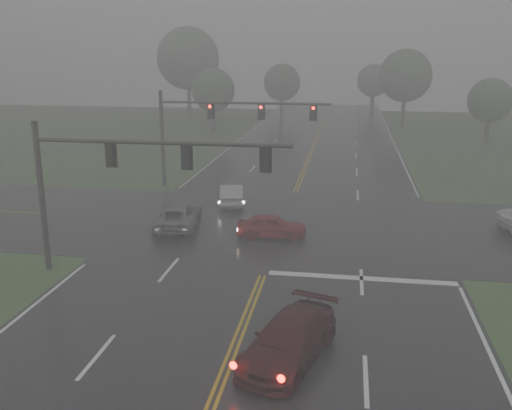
% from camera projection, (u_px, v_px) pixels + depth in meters
% --- Properties ---
extents(main_road, '(18.00, 160.00, 0.02)m').
position_uv_depth(main_road, '(278.00, 236.00, 32.01)').
color(main_road, black).
rests_on(main_road, ground).
extents(cross_street, '(120.00, 14.00, 0.02)m').
position_uv_depth(cross_street, '(283.00, 225.00, 33.92)').
color(cross_street, black).
rests_on(cross_street, ground).
extents(stop_bar, '(8.50, 0.50, 0.01)m').
position_uv_depth(stop_bar, '(361.00, 279.00, 25.99)').
color(stop_bar, white).
rests_on(stop_bar, ground).
extents(sedan_maroon, '(3.49, 5.44, 1.47)m').
position_uv_depth(sedan_maroon, '(289.00, 360.00, 19.20)').
color(sedan_maroon, '#34090D').
rests_on(sedan_maroon, ground).
extents(sedan_red, '(4.01, 1.97, 1.32)m').
position_uv_depth(sedan_red, '(271.00, 238.00, 31.69)').
color(sedan_red, maroon).
rests_on(sedan_red, ground).
extents(sedan_silver, '(2.27, 4.52, 1.42)m').
position_uv_depth(sedan_silver, '(232.00, 205.00, 38.42)').
color(sedan_silver, '#A0A2A8').
rests_on(sedan_silver, ground).
extents(car_grey, '(2.92, 5.23, 1.38)m').
position_uv_depth(car_grey, '(179.00, 228.00, 33.43)').
color(car_grey, '#5A5C62').
rests_on(car_grey, ground).
extents(signal_gantry_near, '(11.69, 0.31, 7.03)m').
position_uv_depth(signal_gantry_near, '(113.00, 170.00, 25.35)').
color(signal_gantry_near, black).
rests_on(signal_gantry_near, ground).
extents(signal_gantry_far, '(12.71, 0.37, 7.21)m').
position_uv_depth(signal_gantry_far, '(213.00, 120.00, 42.00)').
color(signal_gantry_far, black).
rests_on(signal_gantry_far, ground).
extents(tree_nw_a, '(5.40, 5.40, 7.94)m').
position_uv_depth(tree_nw_a, '(213.00, 90.00, 71.30)').
color(tree_nw_a, '#2C221D').
rests_on(tree_nw_a, ground).
extents(tree_ne_a, '(6.98, 6.98, 10.26)m').
position_uv_depth(tree_ne_a, '(406.00, 76.00, 75.60)').
color(tree_ne_a, '#2C221D').
rests_on(tree_ne_a, ground).
extents(tree_n_mid, '(5.52, 5.52, 8.11)m').
position_uv_depth(tree_n_mid, '(282.00, 83.00, 85.48)').
color(tree_n_mid, '#2C221D').
rests_on(tree_n_mid, ground).
extents(tree_e_near, '(4.86, 4.86, 7.14)m').
position_uv_depth(tree_e_near, '(490.00, 101.00, 62.58)').
color(tree_e_near, '#2C221D').
rests_on(tree_e_near, ground).
extents(tree_nw_b, '(9.14, 9.14, 13.43)m').
position_uv_depth(tree_nw_b, '(188.00, 59.00, 83.72)').
color(tree_nw_b, '#2C221D').
rests_on(tree_nw_b, ground).
extents(tree_n_far, '(5.36, 5.36, 7.88)m').
position_uv_depth(tree_n_far, '(373.00, 81.00, 93.81)').
color(tree_n_far, '#2C221D').
rests_on(tree_n_far, ground).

